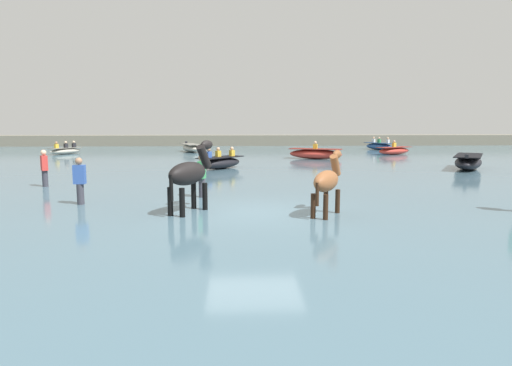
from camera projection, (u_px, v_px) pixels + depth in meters
name	position (u px, v px, depth m)	size (l,w,h in m)	color
ground_plane	(254.00, 223.00, 11.82)	(120.00, 120.00, 0.00)	#84755B
water_surface	(245.00, 174.00, 21.70)	(90.00, 90.00, 0.29)	#476675
horse_lead_chestnut	(327.00, 182.00, 11.31)	(1.15, 1.65, 1.89)	brown
horse_trailing_black	(190.00, 175.00, 11.66)	(1.25, 1.88, 2.13)	black
boat_near_starboard	(468.00, 162.00, 22.35)	(2.94, 3.82, 0.85)	black
boat_mid_channel	(191.00, 148.00, 35.05)	(2.02, 3.28, 0.76)	#B2AD9E
boat_far_inshore	(65.00, 151.00, 32.69)	(1.99, 2.51, 0.94)	#B2AD9E
boat_far_offshore	(315.00, 154.00, 28.48)	(3.52, 2.38, 1.13)	#BC382D
boat_near_port	(379.00, 146.00, 37.75)	(2.19, 2.89, 1.06)	#28518E
boat_mid_outer	(220.00, 162.00, 22.63)	(2.52, 2.71, 1.07)	black
boat_distant_east	(394.00, 151.00, 32.37)	(3.03, 2.28, 1.02)	#BC382D
person_wading_mid	(80.00, 184.00, 12.81)	(0.32, 0.21, 1.63)	#383842
person_spectator_far	(202.00, 179.00, 14.03)	(0.26, 0.35, 1.63)	#383842
person_wading_close	(45.00, 171.00, 16.32)	(0.34, 0.38, 1.63)	#383842
far_shoreline	(240.00, 142.00, 44.60)	(80.00, 2.40, 1.31)	#706B5B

